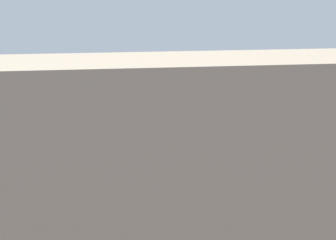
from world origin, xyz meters
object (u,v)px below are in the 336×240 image
Objects in this scene: chair_south at (165,104)px; chair_east at (29,128)px; chair_north at (181,148)px; chair_southwest at (274,101)px; laptop at (162,103)px; chair_northwest at (331,145)px; dining_table at (168,110)px; cup at (122,107)px.

chair_east is at bearing 17.11° from chair_south.
chair_north and chair_southwest have the same top height.
laptop is at bearing -20.12° from chair_southwest.
chair_northwest is (0.03, 1.42, 0.00)m from chair_southwest.
dining_table is 2.31× the size of chair_northwest.
chair_north reaches higher than cup.
chair_south is at bearing -93.50° from dining_table.
cup is at bearing 15.49° from dining_table.
chair_north is at bearing -119.01° from chair_east.
dining_table is 2.31× the size of chair_south.
laptop is at bearing -168.52° from cup.
laptop is at bearing 74.03° from chair_south.
laptop is (0.06, 0.05, 0.09)m from dining_table.
chair_southwest is at bearing -156.46° from cup.
chair_east is at bearing 159.83° from chair_north.
laptop is (1.46, 0.73, 0.24)m from chair_southwest.
chair_north is (-0.04, 0.64, -0.15)m from dining_table.
cup is at bearing -103.63° from chair_east.
cup is at bearing 139.61° from chair_north.
dining_table is 1.56m from chair_southwest.
chair_north is at bearing -140.20° from chair_northwest.
cup is at bearing -23.13° from chair_southwest.
dining_table is 24.95× the size of cup.
chair_northwest is 10.80× the size of cup.
chair_north is at bearing 134.09° from cup.
cup reaches higher than dining_table.
chair_north is 1.00× the size of chair_northwest.
chair_northwest is at bearing 42.06° from chair_southwest.
chair_northwest and chair_south have the same top height.
chair_south reaches higher than laptop.
chair_south reaches higher than cup.
chair_south is 2.74× the size of laptop.
chair_southwest reaches higher than laptop.
dining_table is at bearing -164.59° from chair_northwest.
chair_east is 1.34m from laptop.
dining_table is 6.32× the size of laptop.
dining_table is at bearing -94.96° from chair_east.
chair_southwest is 10.80× the size of cup.
dining_table is 2.31× the size of chair_east.
chair_southwest is at bearing 132.50° from chair_northwest.
chair_east reaches higher than dining_table.
chair_southwest is at bearing 170.65° from chair_south.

